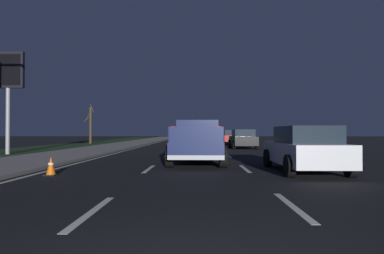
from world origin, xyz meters
name	(u,v)px	position (x,y,z in m)	size (l,w,h in m)	color
ground	(198,147)	(27.00, 0.00, 0.00)	(144.00, 144.00, 0.00)	black
sidewalk_shoulder	(115,146)	(27.00, 7.45, 0.06)	(108.00, 4.00, 0.12)	gray
grass_verge	(60,147)	(27.00, 12.45, 0.00)	(108.00, 6.00, 0.01)	#1E3819
lane_markings	(168,145)	(30.71, 3.01, 0.00)	(108.21, 7.04, 0.01)	silver
pickup_truck	(197,142)	(11.97, -0.01, 0.91)	(5.45, 2.34, 1.87)	#141E4C
sedan_green	(196,137)	(34.40, 0.24, 0.78)	(4.45, 2.10, 1.54)	#14592D
sedan_black	(243,139)	(24.38, -3.69, 0.78)	(4.42, 2.05, 1.54)	black
sedan_red	(231,137)	(33.26, -3.62, 0.78)	(4.40, 2.02, 1.54)	maroon
sedan_white	(304,149)	(8.70, -3.64, 0.78)	(4.40, 2.03, 1.54)	silver
gas_price_sign	(8,78)	(17.07, 11.45, 4.61)	(0.27, 1.90, 6.20)	#99999E
bare_tree_far	(90,124)	(34.96, 12.35, 2.25)	(1.82, 1.63, 4.59)	#423323
traffic_cone_near	(51,166)	(7.62, 4.54, 0.28)	(0.36, 0.36, 0.58)	black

